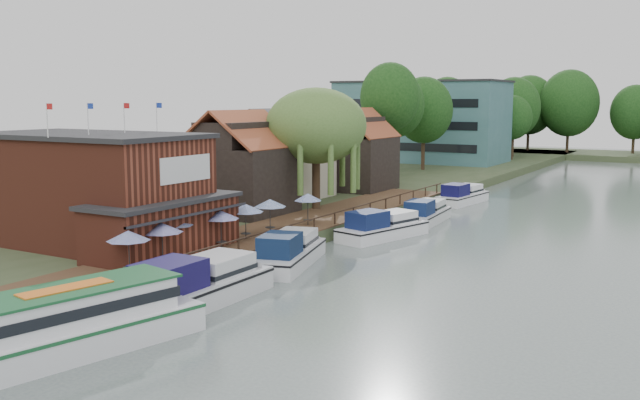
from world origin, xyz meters
The scene contains 30 objects.
ground centered at (0.00, 0.00, 0.00)m, with size 260.00×260.00×0.00m, color #556362.
land_bank centered at (-30.00, 35.00, 0.50)m, with size 50.00×140.00×1.00m, color #384728.
quay_deck centered at (-8.00, 10.00, 1.05)m, with size 6.00×50.00×0.10m, color #47301E.
quay_rail centered at (-5.30, 10.50, 1.50)m, with size 0.20×49.00×1.00m, color black, non-canonical shape.
pub centered at (-14.00, -1.00, 4.65)m, with size 20.00×11.00×7.30m, color maroon, non-canonical shape.
hotel_block centered at (-22.00, 70.00, 7.15)m, with size 25.40×12.40×12.30m, color #38666B, non-canonical shape.
cottage_a centered at (-15.00, 14.00, 5.25)m, with size 8.60×7.60×8.50m, color black, non-canonical shape.
cottage_b centered at (-18.00, 24.00, 5.25)m, with size 9.60×8.60×8.50m, color beige, non-canonical shape.
cottage_c centered at (-14.00, 33.00, 5.25)m, with size 7.60×7.60×8.50m, color black, non-canonical shape.
willow centered at (-10.50, 19.00, 6.21)m, with size 8.60×8.60×10.43m, color #476B2D, non-canonical shape.
umbrella_0 centered at (-7.21, -6.14, 2.29)m, with size 2.35×2.35×2.38m, color navy, non-canonical shape.
umbrella_1 centered at (-7.32, -3.46, 2.29)m, with size 2.41×2.41×2.38m, color navy, non-canonical shape.
umbrella_2 centered at (-8.18, -1.36, 2.29)m, with size 2.15×2.15×2.38m, color navy, non-canonical shape.
umbrella_3 centered at (-7.32, 1.87, 2.29)m, with size 2.33×2.33×2.38m, color navy, non-canonical shape.
umbrella_4 centered at (-7.63, 4.92, 2.29)m, with size 2.43×2.43×2.38m, color #1C419A, non-canonical shape.
umbrella_5 centered at (-7.54, 7.69, 2.29)m, with size 2.31×2.31×2.38m, color navy, non-canonical shape.
umbrella_6 centered at (-6.86, 11.67, 2.29)m, with size 2.09×2.09×2.38m, color navy, non-canonical shape.
cruiser_0 centered at (-2.80, -5.83, 1.32)m, with size 3.49×10.78×2.65m, color silver, non-canonical shape.
cruiser_1 centered at (-3.44, 3.75, 1.16)m, with size 3.12×9.65×2.33m, color silver, non-canonical shape.
cruiser_2 centered at (-2.22, 14.93, 1.13)m, with size 3.03×9.38×2.25m, color white, non-canonical shape.
cruiser_3 centered at (-2.03, 22.96, 1.06)m, with size 2.87×8.91×2.12m, color silver, non-canonical shape.
cruiser_4 centered at (-3.15, 35.58, 1.06)m, with size 2.88×8.92×2.12m, color white, non-canonical shape.
tour_boat centered at (-2.89, -14.67, 1.41)m, with size 3.66×12.96×2.83m, color silver, non-canonical shape.
swan centered at (-1.75, -9.04, 0.22)m, with size 0.44×0.44×0.44m, color white.
bank_tree_0 centered at (-13.67, 40.61, 7.79)m, with size 6.74×6.74×13.57m, color #143811, non-canonical shape.
bank_tree_1 centered at (-16.53, 48.76, 7.38)m, with size 7.00×7.00×12.77m, color #143811, non-canonical shape.
bank_tree_2 centered at (-16.12, 56.71, 7.24)m, with size 7.75×7.75×12.48m, color #143811, non-canonical shape.
bank_tree_3 centered at (-10.37, 79.31, 6.05)m, with size 6.06×6.06×10.10m, color #143811, non-canonical shape.
bank_tree_4 centered at (-11.87, 85.20, 7.56)m, with size 8.67×8.67×13.13m, color #143811, non-canonical shape.
bank_tree_5 centered at (-14.99, 95.28, 7.14)m, with size 8.67×8.67×12.29m, color #143811, non-canonical shape.
Camera 1 is at (20.51, -33.15, 10.38)m, focal length 40.00 mm.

